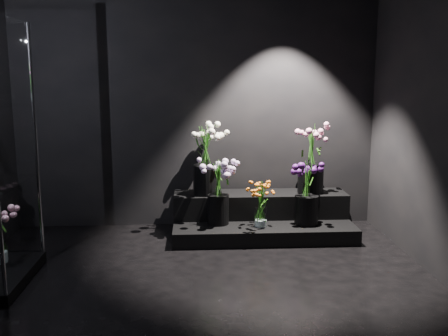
{
  "coord_description": "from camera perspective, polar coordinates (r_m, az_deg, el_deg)",
  "views": [
    {
      "loc": [
        -0.02,
        -3.57,
        1.67
      ],
      "look_at": [
        0.26,
        1.2,
        0.8
      ],
      "focal_mm": 40.0,
      "sensor_mm": 36.0,
      "label": 1
    }
  ],
  "objects": [
    {
      "name": "bouquet_lilac",
      "position": [
        5.15,
        -0.67,
        -2.19
      ],
      "size": [
        0.41,
        0.41,
        0.66
      ],
      "rotation": [
        0.0,
        0.0,
        0.15
      ],
      "color": "black",
      "rests_on": "display_riser"
    },
    {
      "name": "bouquet_cream_roses",
      "position": [
        5.33,
        -2.13,
        1.46
      ],
      "size": [
        0.48,
        0.48,
        0.75
      ],
      "rotation": [
        0.0,
        0.0,
        0.27
      ],
      "color": "black",
      "rests_on": "display_riser"
    },
    {
      "name": "display_riser",
      "position": [
        5.45,
        4.28,
        -5.62
      ],
      "size": [
        1.89,
        0.84,
        0.42
      ],
      "color": "black",
      "rests_on": "floor"
    },
    {
      "name": "wall_front",
      "position": [
        1.59,
        -2.53,
        0.62
      ],
      "size": [
        4.0,
        0.0,
        4.0
      ],
      "primitive_type": "plane",
      "rotation": [
        -1.57,
        0.0,
        0.0
      ],
      "color": "black",
      "rests_on": "floor"
    },
    {
      "name": "bouquet_orange_bells",
      "position": [
        5.11,
        4.23,
        -4.11
      ],
      "size": [
        0.33,
        0.33,
        0.46
      ],
      "rotation": [
        0.0,
        0.0,
        -0.25
      ],
      "color": "white",
      "rests_on": "display_riser"
    },
    {
      "name": "floor",
      "position": [
        3.94,
        -2.83,
        -14.74
      ],
      "size": [
        4.0,
        4.0,
        0.0
      ],
      "primitive_type": "plane",
      "color": "black",
      "rests_on": "ground"
    },
    {
      "name": "wall_back",
      "position": [
        5.58,
        -3.17,
        7.55
      ],
      "size": [
        4.0,
        0.0,
        4.0
      ],
      "primitive_type": "plane",
      "rotation": [
        1.57,
        0.0,
        0.0
      ],
      "color": "black",
      "rests_on": "floor"
    },
    {
      "name": "bouquet_pink_roses",
      "position": [
        5.49,
        9.94,
        1.41
      ],
      "size": [
        0.4,
        0.4,
        0.76
      ],
      "rotation": [
        0.0,
        0.0,
        0.12
      ],
      "color": "black",
      "rests_on": "display_riser"
    },
    {
      "name": "bouquet_purple",
      "position": [
        5.22,
        9.47,
        -2.43
      ],
      "size": [
        0.44,
        0.44,
        0.65
      ],
      "rotation": [
        0.0,
        0.0,
        0.34
      ],
      "color": "black",
      "rests_on": "display_riser"
    }
  ]
}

